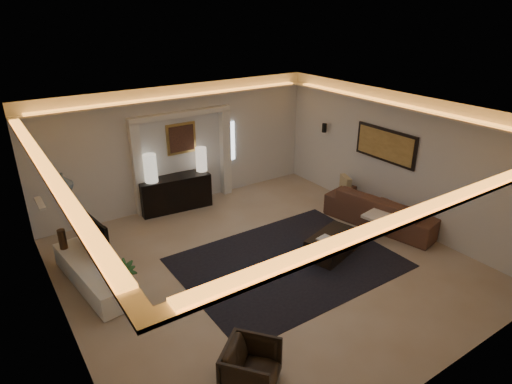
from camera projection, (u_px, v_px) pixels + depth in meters
floor at (265, 265)px, 8.33m from camera, size 7.00×7.00×0.00m
ceiling at (266, 115)px, 7.18m from camera, size 7.00×7.00×0.00m
wall_back at (181, 146)px, 10.42m from camera, size 7.00×0.00×7.00m
wall_front at (438, 296)px, 5.09m from camera, size 7.00×0.00×7.00m
wall_left at (57, 253)px, 5.96m from camera, size 0.00×7.00×7.00m
wall_right at (396, 159)px, 9.55m from camera, size 0.00×7.00×7.00m
cove_soffit at (266, 131)px, 7.29m from camera, size 7.00×7.00×0.04m
daylight_slit at (230, 141)px, 11.13m from camera, size 0.25×0.03×1.00m
area_rug at (288, 263)px, 8.38m from camera, size 4.00×3.00×0.01m
pilaster_left at (138, 171)px, 9.89m from camera, size 0.22×0.20×2.20m
pilaster_right at (225, 153)px, 11.07m from camera, size 0.22×0.20×2.20m
alcove_header at (181, 114)px, 10.02m from camera, size 2.52×0.20×0.12m
painting_frame at (181, 138)px, 10.31m from camera, size 0.74×0.04×0.74m
painting_canvas at (182, 139)px, 10.29m from camera, size 0.62×0.02×0.62m
art_panel_frame at (385, 145)px, 9.66m from camera, size 0.04×1.64×0.74m
art_panel_gold at (385, 145)px, 9.65m from camera, size 0.02×1.50×0.62m
wall_sconce at (324, 128)px, 11.07m from camera, size 0.12×0.12×0.22m
wall_niche at (40, 203)px, 6.97m from camera, size 0.10×0.55×0.04m
console at (175, 193)px, 10.46m from camera, size 1.74×0.70×0.85m
lamp_left at (151, 171)px, 9.91m from camera, size 0.37×0.37×0.66m
lamp_right at (201, 160)px, 10.57m from camera, size 0.33×0.33×0.59m
media_ledge at (92, 274)px, 7.64m from camera, size 0.82×2.28×0.42m
tv at (89, 234)px, 7.83m from camera, size 1.12×0.29×0.64m
figurine at (62, 238)px, 7.97m from camera, size 0.16×0.16×0.38m
ginger_jar at (63, 183)px, 7.26m from camera, size 0.41×0.41×0.34m
plant at (124, 285)px, 7.02m from camera, size 0.47×0.47×0.82m
sofa at (383, 209)px, 9.72m from camera, size 2.67×1.51×0.73m
throw_blanket at (378, 216)px, 9.02m from camera, size 0.63×0.55×0.06m
throw_pillow at (345, 185)px, 10.56m from camera, size 0.28×0.44×0.42m
coffee_table at (332, 245)px, 8.62m from camera, size 1.27×0.92×0.43m
bowl at (322, 249)px, 7.99m from camera, size 0.32×0.32×0.07m
magazine at (324, 239)px, 8.38m from camera, size 0.31×0.24×0.03m
armchair at (251, 368)px, 5.57m from camera, size 0.96×0.96×0.63m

